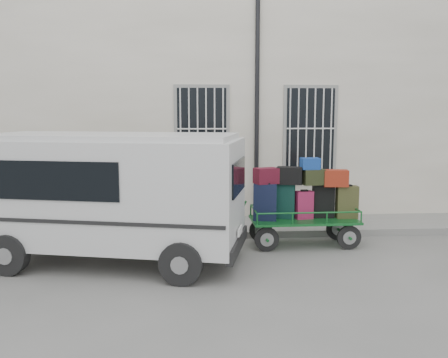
% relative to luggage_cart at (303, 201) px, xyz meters
% --- Properties ---
extents(ground, '(80.00, 80.00, 0.00)m').
position_rel_luggage_cart_xyz_m(ground, '(-1.62, -0.73, -0.94)').
color(ground, '#63635E').
rests_on(ground, ground).
extents(building, '(24.00, 5.15, 6.00)m').
position_rel_luggage_cart_xyz_m(building, '(-1.62, 4.77, 2.06)').
color(building, beige).
rests_on(building, ground).
extents(sidewalk, '(24.00, 1.70, 0.15)m').
position_rel_luggage_cart_xyz_m(sidewalk, '(-1.62, 1.47, -0.87)').
color(sidewalk, gray).
rests_on(sidewalk, ground).
extents(luggage_cart, '(2.62, 1.02, 1.84)m').
position_rel_luggage_cart_xyz_m(luggage_cart, '(0.00, 0.00, 0.00)').
color(luggage_cart, black).
rests_on(luggage_cart, ground).
extents(van, '(5.06, 3.04, 2.39)m').
position_rel_luggage_cart_xyz_m(van, '(-3.77, -0.90, 0.43)').
color(van, silver).
rests_on(van, ground).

